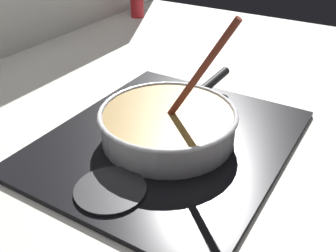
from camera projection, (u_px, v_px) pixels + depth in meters
ground at (158, 202)px, 0.73m from camera, size 2.40×1.60×0.04m
hob_plate at (168, 141)px, 0.85m from camera, size 0.56×0.48×0.01m
burner_ring at (168, 137)px, 0.85m from camera, size 0.19×0.19×0.01m
spare_burner at (110, 190)px, 0.70m from camera, size 0.13×0.13×0.01m
cooking_pan at (169, 124)px, 0.83m from camera, size 0.44×0.29×0.28m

